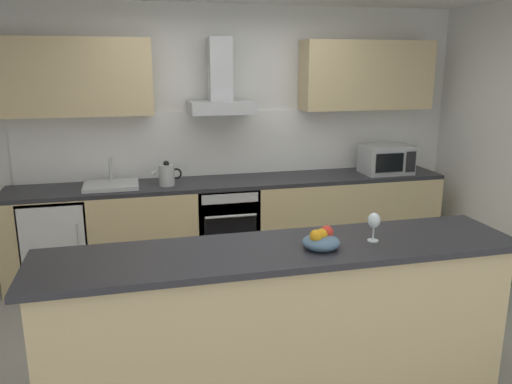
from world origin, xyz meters
TOP-DOWN VIEW (x-y plane):
  - ground at (0.00, 0.00)m, footprint 5.93×4.52m
  - wall_back at (0.00, 1.82)m, footprint 5.93×0.12m
  - backsplash_tile at (0.00, 1.75)m, footprint 4.19×0.02m
  - counter_back at (0.00, 1.44)m, footprint 4.34×0.60m
  - counter_island at (-0.15, -0.72)m, footprint 2.88×0.64m
  - upper_cabinets at (0.00, 1.59)m, footprint 4.28×0.32m
  - oven at (-0.11, 1.41)m, footprint 0.60×0.62m
  - refrigerator at (-1.70, 1.41)m, footprint 0.58×0.60m
  - microwave at (1.62, 1.39)m, footprint 0.50×0.38m
  - sink at (-1.18, 1.43)m, footprint 0.50×0.40m
  - kettle at (-0.67, 1.38)m, footprint 0.29×0.15m
  - range_hood at (-0.11, 1.54)m, footprint 0.62×0.45m
  - wine_glass at (0.41, -0.75)m, footprint 0.08×0.08m
  - fruit_bowl at (0.06, -0.78)m, footprint 0.22×0.22m

SIDE VIEW (x-z plane):
  - ground at x=0.00m, z-range -0.02..0.00m
  - refrigerator at x=-1.70m, z-range 0.00..0.85m
  - counter_back at x=0.00m, z-range 0.00..0.90m
  - oven at x=-0.11m, z-range 0.06..0.86m
  - counter_island at x=-0.15m, z-range 0.01..0.99m
  - sink at x=-1.18m, z-range 0.80..1.06m
  - kettle at x=-0.67m, z-range 0.89..1.13m
  - fruit_bowl at x=0.06m, z-range 0.97..1.10m
  - microwave at x=1.62m, z-range 0.90..1.20m
  - wine_glass at x=0.41m, z-range 1.02..1.20m
  - backsplash_tile at x=0.00m, z-range 0.90..1.56m
  - wall_back at x=0.00m, z-range 0.00..2.60m
  - range_hood at x=-0.11m, z-range 1.43..2.15m
  - upper_cabinets at x=0.00m, z-range 1.56..2.26m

